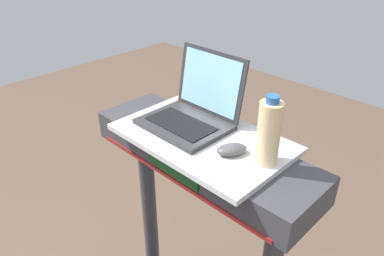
% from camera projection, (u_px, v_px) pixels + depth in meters
% --- Properties ---
extents(desk_board, '(0.62, 0.38, 0.02)m').
position_uv_depth(desk_board, '(202.00, 138.00, 1.31)').
color(desk_board, silver).
rests_on(desk_board, treadmill_base).
extents(laptop, '(0.31, 0.28, 0.25)m').
position_uv_depth(laptop, '(193.00, 110.00, 1.36)').
color(laptop, '#2D2D30').
rests_on(laptop, desk_board).
extents(computer_mouse, '(0.10, 0.12, 0.03)m').
position_uv_depth(computer_mouse, '(232.00, 150.00, 1.19)').
color(computer_mouse, '#4C4C51').
rests_on(computer_mouse, desk_board).
extents(water_bottle, '(0.07, 0.07, 0.23)m').
position_uv_depth(water_bottle, '(269.00, 133.00, 1.11)').
color(water_bottle, beige).
rests_on(water_bottle, desk_board).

